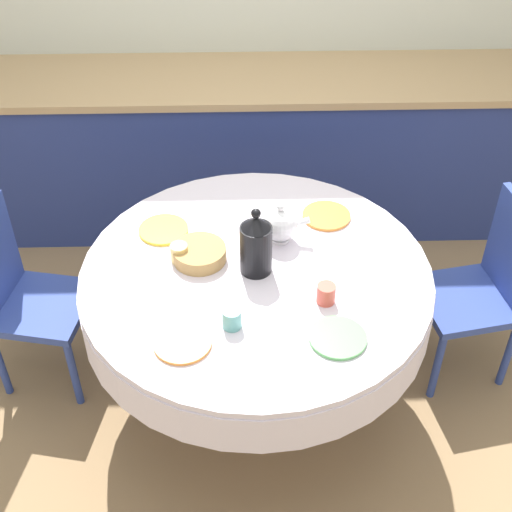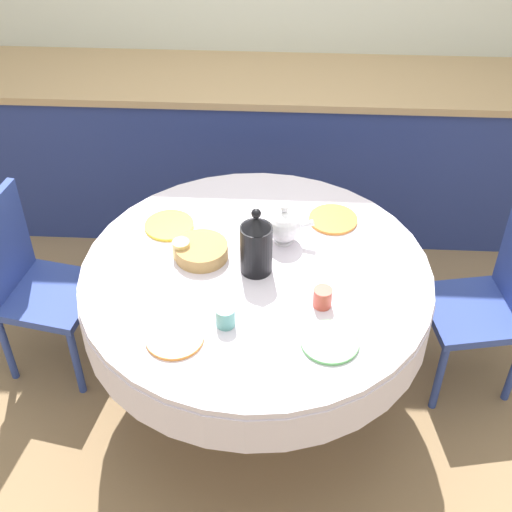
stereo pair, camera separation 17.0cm
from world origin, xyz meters
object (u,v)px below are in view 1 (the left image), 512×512
object	(u,v)px
chair_left	(485,284)
chair_right	(22,292)
coffee_carafe	(256,245)
teapot	(280,224)

from	to	relation	value
chair_left	chair_right	world-z (taller)	same
coffee_carafe	teapot	distance (m)	0.22
coffee_carafe	teapot	world-z (taller)	coffee_carafe
coffee_carafe	teapot	xyz separation A→B (m)	(0.11, 0.19, -0.05)
chair_right	teapot	bearing A→B (deg)	100.79
chair_right	coffee_carafe	bearing A→B (deg)	90.56
chair_left	chair_right	bearing A→B (deg)	79.06
chair_right	coffee_carafe	world-z (taller)	coffee_carafe
coffee_carafe	teapot	bearing A→B (deg)	60.31
chair_left	chair_right	xyz separation A→B (m)	(-2.08, 0.01, 0.00)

